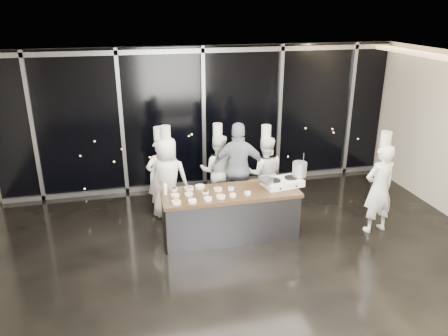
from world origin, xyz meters
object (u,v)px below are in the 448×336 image
Objects in this scene: stove at (282,182)px; chef_right at (265,173)px; frying_pan at (266,180)px; chef_far_left at (161,176)px; chef_left at (168,177)px; demo_counter at (230,214)px; chef_side at (379,188)px; chef_center at (218,170)px; stock_pot at (300,169)px; guest at (239,169)px.

chef_right is (-0.03, 0.94, -0.17)m from stove.
frying_pan is 0.27× the size of chef_far_left.
stove is 2.42m from chef_far_left.
chef_right is at bearing -163.42° from chef_left.
demo_counter is 2.78m from chef_side.
chef_left is 1.97m from chef_right.
chef_left is at bearing 11.51° from chef_right.
frying_pan is (-0.34, -0.05, 0.10)m from stove.
stock_pot is at bearing 150.88° from chef_center.
frying_pan is 0.26× the size of chef_side.
frying_pan is at bearing -179.78° from stove.
frying_pan is 0.28× the size of chef_right.
stove is at bearing -23.54° from chef_side.
chef_side reaches higher than chef_left.
chef_center is 0.56m from guest.
chef_center is at bearing -42.52° from chef_side.
demo_counter is at bearing 170.68° from frying_pan.
chef_left is 4.00m from chef_side.
stock_pot is 1.83m from chef_center.
chef_side is at bearing 155.84° from chef_right.
guest is at bearing -165.96° from chef_left.
chef_left reaches higher than stove.
frying_pan is at bearing 119.46° from guest.
chef_center is at bearing -8.46° from chef_right.
chef_far_left is (-1.78, 1.21, -0.24)m from frying_pan.
stock_pot is (0.69, 0.11, 0.11)m from frying_pan.
stove is 2.88× the size of stock_pot.
frying_pan is at bearing 128.74° from chef_center.
chef_left is at bearing 143.85° from stove.
frying_pan is 1.07m from chef_right.
chef_center is at bearing 87.02° from demo_counter.
chef_left is at bearing 117.84° from chef_far_left.
stock_pot is 0.14× the size of chef_far_left.
demo_counter is 1.53m from stock_pot.
chef_far_left reaches higher than demo_counter.
chef_center reaches higher than frying_pan.
demo_counter is 4.92× the size of frying_pan.
stove is at bearing 172.04° from chef_left.
chef_left is 1.05× the size of chef_center.
stove is (1.00, 0.05, 0.51)m from demo_counter.
chef_far_left is 1.20m from chef_center.
stove is at bearing 135.66° from chef_far_left.
stock_pot reaches higher than frying_pan.
guest is 1.05× the size of chef_right.
chef_right reaches higher than demo_counter.
demo_counter is at bearing -175.48° from stock_pot.
chef_right is (2.09, -0.22, -0.03)m from chef_far_left.
demo_counter is 1.30× the size of guest.
guest reaches higher than stock_pot.
chef_right is (1.97, -0.09, -0.04)m from chef_left.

